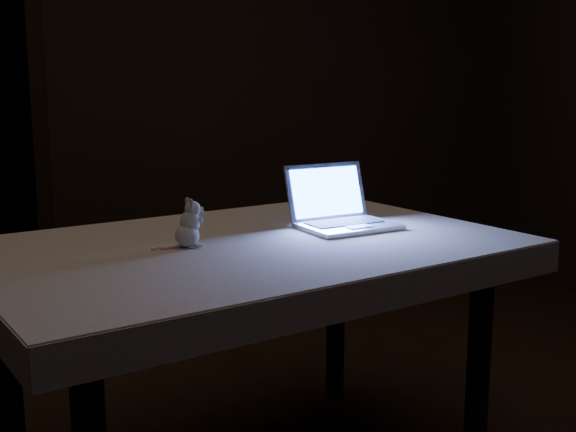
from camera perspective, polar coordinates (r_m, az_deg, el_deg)
name	(u,v)px	position (r m, az deg, el deg)	size (l,w,h in m)	color
back_wall	(145,58)	(4.41, -11.22, 12.12)	(4.50, 0.04, 2.60)	black
table	(249,367)	(2.11, -3.09, -11.84)	(1.35, 0.87, 0.73)	black
tablecloth	(246,256)	(2.01, -3.34, -3.20)	(1.44, 0.96, 0.09)	beige
laptop	(349,198)	(2.15, 4.85, 1.46)	(0.28, 0.24, 0.19)	silver
plush_mouse	(187,223)	(1.93, -8.00, -0.55)	(0.10, 0.10, 0.13)	silver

